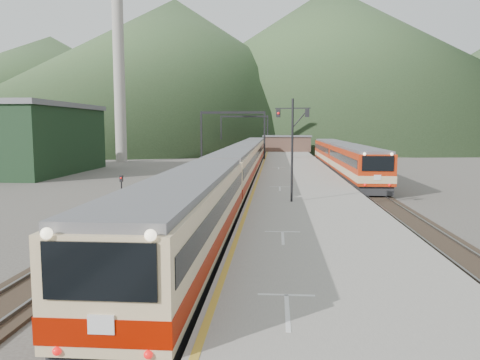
# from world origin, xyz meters

# --- Properties ---
(ground) EXTENTS (400.00, 400.00, 0.00)m
(ground) POSITION_xyz_m (0.00, 0.00, 0.00)
(ground) COLOR #47423D
(ground) RESTS_ON ground
(track_main) EXTENTS (2.60, 200.00, 0.23)m
(track_main) POSITION_xyz_m (0.00, 40.00, 0.07)
(track_main) COLOR black
(track_main) RESTS_ON ground
(track_far) EXTENTS (2.60, 200.00, 0.23)m
(track_far) POSITION_xyz_m (-5.00, 40.00, 0.07)
(track_far) COLOR black
(track_far) RESTS_ON ground
(track_second) EXTENTS (2.60, 200.00, 0.23)m
(track_second) POSITION_xyz_m (11.50, 40.00, 0.07)
(track_second) COLOR black
(track_second) RESTS_ON ground
(platform) EXTENTS (8.00, 100.00, 1.00)m
(platform) POSITION_xyz_m (5.60, 38.00, 0.50)
(platform) COLOR gray
(platform) RESTS_ON ground
(gantry_near) EXTENTS (9.55, 0.25, 8.00)m
(gantry_near) POSITION_xyz_m (-2.85, 55.00, 5.59)
(gantry_near) COLOR black
(gantry_near) RESTS_ON ground
(gantry_far) EXTENTS (9.55, 0.25, 8.00)m
(gantry_far) POSITION_xyz_m (-2.85, 80.00, 5.59)
(gantry_far) COLOR black
(gantry_far) RESTS_ON ground
(warehouse) EXTENTS (14.50, 20.50, 8.60)m
(warehouse) POSITION_xyz_m (-28.00, 42.00, 4.32)
(warehouse) COLOR black
(warehouse) RESTS_ON ground
(smokestack) EXTENTS (1.80, 1.80, 30.00)m
(smokestack) POSITION_xyz_m (-22.00, 62.00, 15.00)
(smokestack) COLOR #9E998E
(smokestack) RESTS_ON ground
(station_shed) EXTENTS (9.40, 4.40, 3.10)m
(station_shed) POSITION_xyz_m (5.60, 78.00, 2.57)
(station_shed) COLOR brown
(station_shed) RESTS_ON platform
(hill_a) EXTENTS (180.00, 180.00, 60.00)m
(hill_a) POSITION_xyz_m (-40.00, 190.00, 30.00)
(hill_a) COLOR #304626
(hill_a) RESTS_ON ground
(hill_b) EXTENTS (220.00, 220.00, 75.00)m
(hill_b) POSITION_xyz_m (30.00, 230.00, 37.50)
(hill_b) COLOR #304626
(hill_b) RESTS_ON ground
(hill_d) EXTENTS (200.00, 200.00, 55.00)m
(hill_d) POSITION_xyz_m (-120.00, 240.00, 27.50)
(hill_d) COLOR #304626
(hill_d) RESTS_ON ground
(main_train) EXTENTS (2.86, 78.42, 3.49)m
(main_train) POSITION_xyz_m (0.00, 34.50, 1.98)
(main_train) COLOR #CFB384
(main_train) RESTS_ON track_main
(second_train) EXTENTS (3.01, 41.01, 3.68)m
(second_train) POSITION_xyz_m (11.50, 44.43, 2.07)
(second_train) COLOR #B4290C
(second_train) RESTS_ON track_second
(signal_mast) EXTENTS (2.18, 0.52, 6.44)m
(signal_mast) POSITION_xyz_m (4.49, 15.90, 4.95)
(signal_mast) COLOR black
(signal_mast) RESTS_ON platform
(short_signal_a) EXTENTS (0.24, 0.18, 2.27)m
(short_signal_a) POSITION_xyz_m (-2.47, 3.77, 1.46)
(short_signal_a) COLOR black
(short_signal_a) RESTS_ON ground
(short_signal_b) EXTENTS (0.26, 0.22, 2.27)m
(short_signal_b) POSITION_xyz_m (-2.49, 32.31, 1.46)
(short_signal_b) COLOR black
(short_signal_b) RESTS_ON ground
(short_signal_c) EXTENTS (0.23, 0.18, 2.27)m
(short_signal_c) POSITION_xyz_m (-7.46, 18.71, 1.46)
(short_signal_c) COLOR black
(short_signal_c) RESTS_ON ground
(worker) EXTENTS (0.67, 0.49, 1.70)m
(worker) POSITION_xyz_m (-4.95, 3.35, 0.85)
(worker) COLOR #1D202D
(worker) RESTS_ON ground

